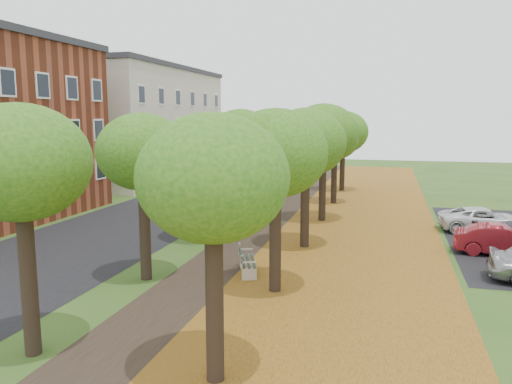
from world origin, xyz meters
The scene contains 10 objects.
ground centered at (0.00, 0.00, 0.00)m, with size 120.00×120.00×0.00m, color #2D4C19.
street_asphalt centered at (-7.50, 15.00, 0.00)m, with size 8.00×70.00×0.01m, color black.
footpath centered at (0.00, 15.00, 0.00)m, with size 3.20×70.00×0.01m, color black.
leaf_verge centered at (5.00, 15.00, 0.01)m, with size 7.50×70.00×0.01m, color #9E641D.
tree_row_west centered at (-2.20, 15.00, 4.49)m, with size 3.57×33.57×6.05m.
tree_row_east centered at (2.60, 15.00, 4.49)m, with size 3.57×33.57×6.05m.
building_cream centered at (-17.00, 33.00, 5.21)m, with size 10.30×20.30×10.40m.
bench centered at (1.12, 7.60, 0.48)m, with size 1.16×2.01×0.92m.
car_red centered at (11.00, 12.77, 0.65)m, with size 1.38×3.95×1.30m, color maroon.
car_white centered at (11.00, 17.36, 0.62)m, with size 2.05×4.44×1.23m, color silver.
Camera 1 is at (6.18, -9.85, 5.85)m, focal length 35.00 mm.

